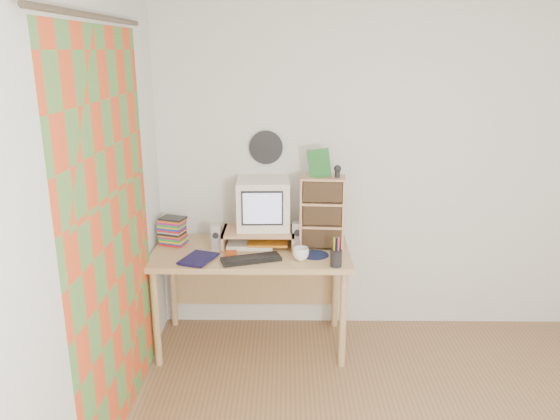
{
  "coord_description": "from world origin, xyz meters",
  "views": [
    {
      "loc": [
        -0.78,
        -2.27,
        2.13
      ],
      "look_at": [
        -0.82,
        1.33,
        1.07
      ],
      "focal_mm": 35.0,
      "sensor_mm": 36.0,
      "label": 1
    }
  ],
  "objects_px": {
    "keyboard": "(251,259)",
    "mug": "(301,254)",
    "cd_rack": "(322,212)",
    "diary": "(186,255)",
    "dvd_stack": "(173,228)",
    "desk": "(252,264)",
    "crt_monitor": "(263,204)"
  },
  "relations": [
    {
      "from": "cd_rack",
      "to": "dvd_stack",
      "type": "bearing_deg",
      "value": -178.38
    },
    {
      "from": "dvd_stack",
      "to": "desk",
      "type": "bearing_deg",
      "value": 12.86
    },
    {
      "from": "cd_rack",
      "to": "diary",
      "type": "relative_size",
      "value": 2.21
    },
    {
      "from": "dvd_stack",
      "to": "mug",
      "type": "xyz_separation_m",
      "value": [
        0.93,
        -0.3,
        -0.08
      ]
    },
    {
      "from": "desk",
      "to": "dvd_stack",
      "type": "xyz_separation_m",
      "value": [
        -0.58,
        0.05,
        0.26
      ]
    },
    {
      "from": "mug",
      "to": "diary",
      "type": "bearing_deg",
      "value": 178.88
    },
    {
      "from": "crt_monitor",
      "to": "cd_rack",
      "type": "height_order",
      "value": "cd_rack"
    },
    {
      "from": "desk",
      "to": "cd_rack",
      "type": "relative_size",
      "value": 2.68
    },
    {
      "from": "desk",
      "to": "diary",
      "type": "distance_m",
      "value": 0.52
    },
    {
      "from": "crt_monitor",
      "to": "mug",
      "type": "xyz_separation_m",
      "value": [
        0.27,
        -0.33,
        -0.25
      ]
    },
    {
      "from": "dvd_stack",
      "to": "keyboard",
      "type": "bearing_deg",
      "value": -10.57
    },
    {
      "from": "keyboard",
      "to": "mug",
      "type": "xyz_separation_m",
      "value": [
        0.34,
        0.03,
        0.03
      ]
    },
    {
      "from": "crt_monitor",
      "to": "diary",
      "type": "height_order",
      "value": "crt_monitor"
    },
    {
      "from": "desk",
      "to": "cd_rack",
      "type": "bearing_deg",
      "value": 1.02
    },
    {
      "from": "desk",
      "to": "crt_monitor",
      "type": "height_order",
      "value": "crt_monitor"
    },
    {
      "from": "desk",
      "to": "keyboard",
      "type": "height_order",
      "value": "keyboard"
    },
    {
      "from": "cd_rack",
      "to": "diary",
      "type": "bearing_deg",
      "value": -161.89
    },
    {
      "from": "crt_monitor",
      "to": "dvd_stack",
      "type": "distance_m",
      "value": 0.69
    },
    {
      "from": "keyboard",
      "to": "dvd_stack",
      "type": "height_order",
      "value": "dvd_stack"
    },
    {
      "from": "crt_monitor",
      "to": "keyboard",
      "type": "xyz_separation_m",
      "value": [
        -0.07,
        -0.36,
        -0.29
      ]
    },
    {
      "from": "desk",
      "to": "keyboard",
      "type": "xyz_separation_m",
      "value": [
        0.01,
        -0.27,
        0.15
      ]
    },
    {
      "from": "desk",
      "to": "mug",
      "type": "xyz_separation_m",
      "value": [
        0.35,
        -0.24,
        0.18
      ]
    },
    {
      "from": "desk",
      "to": "diary",
      "type": "height_order",
      "value": "diary"
    },
    {
      "from": "cd_rack",
      "to": "diary",
      "type": "height_order",
      "value": "cd_rack"
    },
    {
      "from": "crt_monitor",
      "to": "dvd_stack",
      "type": "height_order",
      "value": "crt_monitor"
    },
    {
      "from": "crt_monitor",
      "to": "cd_rack",
      "type": "xyz_separation_m",
      "value": [
        0.42,
        -0.08,
        -0.04
      ]
    },
    {
      "from": "cd_rack",
      "to": "mug",
      "type": "height_order",
      "value": "cd_rack"
    },
    {
      "from": "crt_monitor",
      "to": "dvd_stack",
      "type": "bearing_deg",
      "value": -178.84
    },
    {
      "from": "desk",
      "to": "mug",
      "type": "bearing_deg",
      "value": -34.92
    },
    {
      "from": "dvd_stack",
      "to": "diary",
      "type": "distance_m",
      "value": 0.33
    },
    {
      "from": "keyboard",
      "to": "mug",
      "type": "relative_size",
      "value": 3.61
    },
    {
      "from": "diary",
      "to": "dvd_stack",
      "type": "bearing_deg",
      "value": 136.82
    }
  ]
}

